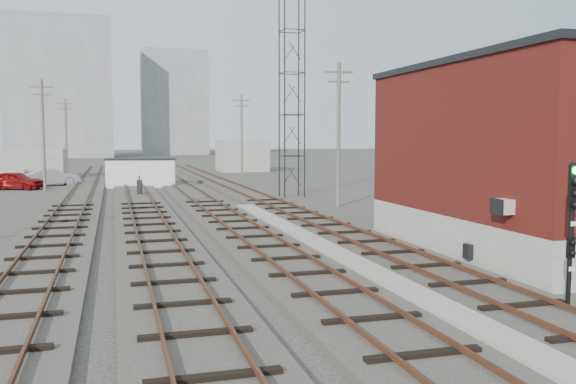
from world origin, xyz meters
name	(u,v)px	position (x,y,z in m)	size (l,w,h in m)	color
ground	(181,177)	(0.00, 60.00, 0.00)	(320.00, 320.00, 0.00)	#282621
track_right	(241,192)	(2.50, 39.00, 0.11)	(3.20, 90.00, 0.39)	#332D28
track_mid_right	(190,193)	(-1.50, 39.00, 0.11)	(3.20, 90.00, 0.39)	#332D28
track_mid_left	(136,194)	(-5.50, 39.00, 0.11)	(3.20, 90.00, 0.39)	#332D28
track_left	(80,196)	(-9.50, 39.00, 0.11)	(3.20, 90.00, 0.39)	#332D28
platform_curb	(320,247)	(0.50, 14.00, 0.13)	(0.90, 28.00, 0.26)	gray
brick_building	(512,156)	(7.50, 12.00, 3.63)	(6.54, 12.20, 7.22)	gray
lattice_tower	(292,94)	(5.50, 35.00, 7.50)	(1.60, 1.60, 15.00)	black
utility_pole_left_b	(43,132)	(-12.50, 45.00, 4.80)	(1.80, 0.24, 9.00)	#595147
utility_pole_left_c	(66,134)	(-12.50, 70.00, 4.80)	(1.80, 0.24, 9.00)	#595147
utility_pole_right_a	(339,130)	(6.50, 28.00, 4.80)	(1.80, 0.24, 9.00)	#595147
utility_pole_right_b	(242,133)	(6.50, 58.00, 4.80)	(1.80, 0.24, 9.00)	#595147
apartment_left	(60,89)	(-18.00, 135.00, 15.00)	(22.00, 14.00, 30.00)	gray
apartment_right	(174,103)	(8.00, 150.00, 13.00)	(16.00, 12.00, 26.00)	gray
shed_left	(24,164)	(-16.00, 60.00, 1.60)	(8.00, 5.00, 3.20)	gray
shed_right	(242,156)	(9.00, 70.00, 2.00)	(6.00, 6.00, 4.00)	gray
signal_mast	(572,227)	(3.70, 4.41, 2.15)	(0.40, 0.40, 3.73)	gray
switch_stand	(140,187)	(-5.29, 38.07, 0.69)	(0.41, 0.41, 1.46)	black
site_trailer	(142,172)	(-4.74, 47.16, 1.28)	(6.33, 3.40, 2.54)	white
car_red	(16,180)	(-14.98, 47.23, 0.77)	(1.81, 4.51, 1.54)	maroon
car_silver	(52,177)	(-12.46, 50.90, 0.77)	(1.64, 4.69, 1.55)	#989B9F
car_grey	(47,175)	(-13.50, 56.69, 0.62)	(1.74, 4.28, 1.24)	gray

